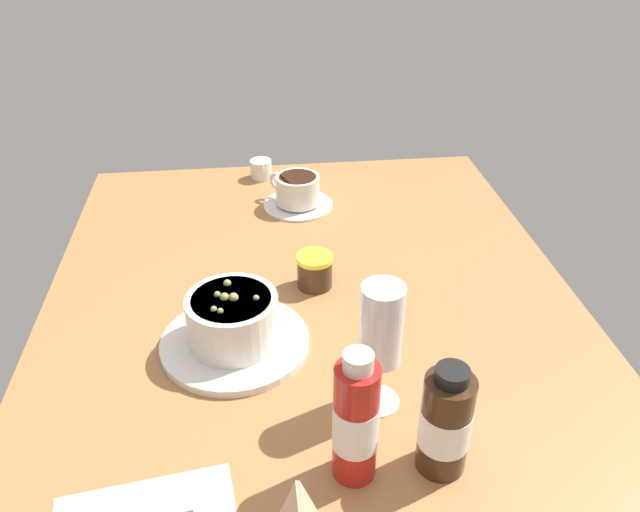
# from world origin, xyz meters

# --- Properties ---
(ground_plane) EXTENTS (1.10, 0.84, 0.03)m
(ground_plane) POSITION_xyz_m (0.00, 0.00, -0.01)
(ground_plane) COLOR #9E6B3D
(porridge_bowl) EXTENTS (0.21, 0.21, 0.09)m
(porridge_bowl) POSITION_xyz_m (0.07, -0.12, 0.04)
(porridge_bowl) COLOR silver
(porridge_bowl) RESTS_ON ground_plane
(coffee_cup) EXTENTS (0.14, 0.14, 0.06)m
(coffee_cup) POSITION_xyz_m (-0.35, 0.00, 0.03)
(coffee_cup) COLOR silver
(coffee_cup) RESTS_ON ground_plane
(creamer_jug) EXTENTS (0.06, 0.05, 0.05)m
(creamer_jug) POSITION_xyz_m (-0.49, -0.06, 0.02)
(creamer_jug) COLOR silver
(creamer_jug) RESTS_ON ground_plane
(wine_glass) EXTENTS (0.06, 0.06, 0.18)m
(wine_glass) POSITION_xyz_m (0.20, 0.06, 0.12)
(wine_glass) COLOR white
(wine_glass) RESTS_ON ground_plane
(jam_jar) EXTENTS (0.06, 0.06, 0.06)m
(jam_jar) POSITION_xyz_m (-0.07, 0.01, 0.03)
(jam_jar) COLOR #3E2717
(jam_jar) RESTS_ON ground_plane
(sauce_bottle_red) EXTENTS (0.05, 0.05, 0.17)m
(sauce_bottle_red) POSITION_xyz_m (0.31, 0.01, 0.08)
(sauce_bottle_red) COLOR #B21E19
(sauce_bottle_red) RESTS_ON ground_plane
(sauce_bottle_brown) EXTENTS (0.06, 0.06, 0.14)m
(sauce_bottle_brown) POSITION_xyz_m (0.31, 0.11, 0.07)
(sauce_bottle_brown) COLOR #382314
(sauce_bottle_brown) RESTS_ON ground_plane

